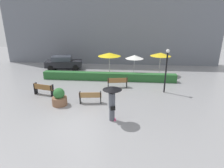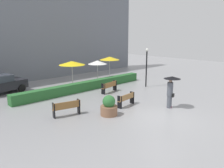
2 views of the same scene
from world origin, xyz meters
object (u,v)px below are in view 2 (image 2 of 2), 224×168
(bench_far_left, at_px, (67,107))
(bench_back_row, at_px, (110,86))
(patio_umbrella_yellow, at_px, (72,63))
(patio_umbrella_yellow_far, at_px, (110,58))
(planter_pot, at_px, (109,107))
(bench_mid_center, at_px, (126,99))
(patio_umbrella_white, at_px, (97,62))
(pedestrian_with_umbrella, at_px, (171,87))
(lamp_post, at_px, (147,63))

(bench_far_left, bearing_deg, bench_back_row, 21.77)
(patio_umbrella_yellow, xyz_separation_m, patio_umbrella_yellow_far, (5.33, 0.66, -0.02))
(planter_pot, distance_m, patio_umbrella_yellow_far, 11.73)
(bench_mid_center, distance_m, patio_umbrella_white, 7.63)
(pedestrian_with_umbrella, height_order, patio_umbrella_yellow, patio_umbrella_yellow)
(planter_pot, bearing_deg, bench_far_left, 138.83)
(pedestrian_with_umbrella, distance_m, planter_pot, 4.37)
(bench_back_row, xyz_separation_m, patio_umbrella_yellow_far, (4.22, 4.44, 1.68))
(pedestrian_with_umbrella, height_order, lamp_post, lamp_post)
(bench_mid_center, xyz_separation_m, lamp_post, (5.61, 2.66, 1.68))
(planter_pot, xyz_separation_m, lamp_post, (7.70, 3.14, 1.66))
(lamp_post, distance_m, patio_umbrella_white, 4.74)
(planter_pot, height_order, patio_umbrella_yellow_far, patio_umbrella_yellow_far)
(bench_back_row, relative_size, bench_mid_center, 1.11)
(planter_pot, bearing_deg, bench_mid_center, 12.75)
(pedestrian_with_umbrella, relative_size, patio_umbrella_yellow_far, 0.90)
(bench_back_row, bearing_deg, lamp_post, -11.78)
(bench_mid_center, bearing_deg, patio_umbrella_white, 64.66)
(bench_back_row, xyz_separation_m, bench_mid_center, (-1.71, -3.48, -0.02))
(bench_far_left, distance_m, lamp_post, 9.86)
(bench_far_left, bearing_deg, lamp_post, 8.68)
(patio_umbrella_white, bearing_deg, pedestrian_with_umbrella, -98.95)
(patio_umbrella_yellow, height_order, patio_umbrella_yellow_far, patio_umbrella_yellow)
(bench_mid_center, distance_m, planter_pot, 2.14)
(bench_mid_center, bearing_deg, patio_umbrella_yellow, 85.26)
(bench_far_left, bearing_deg, patio_umbrella_white, 37.64)
(planter_pot, xyz_separation_m, patio_umbrella_yellow_far, (8.02, 8.39, 1.67))
(bench_far_left, height_order, patio_umbrella_yellow_far, patio_umbrella_yellow_far)
(bench_back_row, height_order, patio_umbrella_white, patio_umbrella_white)
(bench_back_row, xyz_separation_m, patio_umbrella_white, (1.48, 3.26, 1.59))
(planter_pot, height_order, patio_umbrella_yellow, patio_umbrella_yellow)
(patio_umbrella_yellow, relative_size, patio_umbrella_yellow_far, 1.01)
(pedestrian_with_umbrella, distance_m, patio_umbrella_white, 9.18)
(planter_pot, bearing_deg, pedestrian_with_umbrella, -25.44)
(bench_far_left, bearing_deg, bench_mid_center, -16.65)
(lamp_post, relative_size, patio_umbrella_yellow, 1.47)
(bench_back_row, height_order, patio_umbrella_yellow, patio_umbrella_yellow)
(patio_umbrella_white, bearing_deg, bench_mid_center, -115.34)
(bench_mid_center, relative_size, patio_umbrella_yellow, 0.66)
(planter_pot, distance_m, patio_umbrella_white, 9.08)
(bench_mid_center, bearing_deg, patio_umbrella_yellow_far, 53.16)
(bench_far_left, distance_m, patio_umbrella_white, 9.21)
(bench_far_left, xyz_separation_m, patio_umbrella_white, (7.19, 5.54, 1.58))
(bench_far_left, bearing_deg, patio_umbrella_yellow, 52.80)
(pedestrian_with_umbrella, distance_m, patio_umbrella_yellow_far, 11.07)
(planter_pot, distance_m, lamp_post, 8.48)
(patio_umbrella_yellow, bearing_deg, planter_pot, -109.21)
(patio_umbrella_yellow_far, bearing_deg, lamp_post, -93.52)
(bench_mid_center, relative_size, pedestrian_with_umbrella, 0.75)
(lamp_post, bearing_deg, patio_umbrella_white, 120.68)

